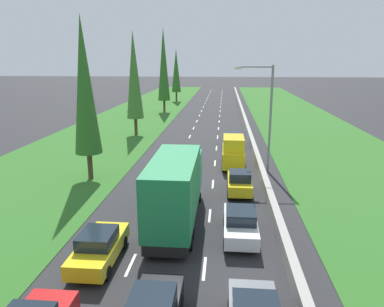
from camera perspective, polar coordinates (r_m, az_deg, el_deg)
name	(u,v)px	position (r m, az deg, el deg)	size (l,w,h in m)	color
ground_plane	(209,118)	(61.06, 2.61, 5.45)	(300.00, 300.00, 0.00)	#28282B
grass_verge_left	(133,117)	(62.86, -9.04, 5.56)	(14.00, 140.00, 0.04)	#2D6623
grass_verge_right	(298,119)	(62.15, 16.00, 5.08)	(14.00, 140.00, 0.04)	#2D6623
median_barrier	(244,116)	(61.03, 8.00, 5.72)	(0.44, 120.00, 0.85)	#9E9B93
lane_markings	(209,118)	(61.06, 2.61, 5.45)	(3.64, 116.00, 0.01)	white
white_sedan_right_lane	(240,223)	(20.51, 7.49, -10.65)	(1.82, 4.50, 1.64)	white
green_box_truck_centre_lane	(176,188)	(21.45, -2.49, -5.43)	(2.46, 9.40, 4.18)	black
yellow_hatchback_right_lane	(239,182)	(26.88, 7.35, -4.43)	(1.74, 3.90, 1.72)	yellow
yellow_sedan_left_lane	(99,247)	(18.56, -14.20, -13.83)	(1.82, 4.50, 1.64)	yellow
yellow_van_right_lane	(233,152)	(33.22, 6.40, 0.26)	(1.96, 4.90, 2.82)	yellow
green_hatchback_right_lane	(233,139)	(41.05, 6.33, 2.17)	(1.74, 3.90, 1.72)	#237A33
poplar_tree_second	(84,86)	(29.78, -16.29, 9.93)	(2.12, 2.12, 12.76)	#4C3823
poplar_tree_third	(134,75)	(47.18, -8.96, 11.84)	(2.12, 2.12, 12.92)	#4C3823
poplar_tree_fourth	(164,65)	(67.78, -4.42, 13.54)	(2.17, 2.17, 14.95)	#4C3823
poplar_tree_fifth	(176,71)	(85.63, -2.47, 12.66)	(2.09, 2.09, 11.76)	#4C3823
street_light_mast	(267,111)	(31.50, 11.46, 6.39)	(3.20, 0.28, 9.00)	gray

